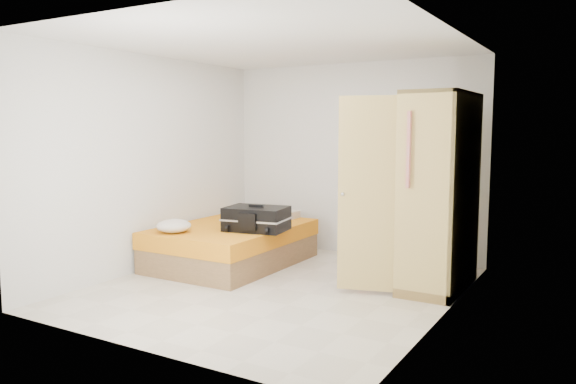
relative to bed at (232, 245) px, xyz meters
The scene contains 7 objects.
room 1.61m from the bed, 31.18° to the right, with size 4.00×4.02×2.60m.
bed is the anchor object (origin of this frame).
wardrobe 2.62m from the bed, ahead, with size 1.15×1.34×2.10m.
person 1.90m from the bed, ahead, with size 0.65×0.43×1.78m, color red.
suitcase 0.61m from the bed, 15.49° to the right, with size 0.81×0.65×0.31m.
round_cushion 0.87m from the bed, 112.65° to the right, with size 0.41×0.41×0.16m, color silver.
pillow 0.92m from the bed, 79.21° to the left, with size 0.56×0.28×0.10m, color silver.
Camera 1 is at (3.10, -5.05, 1.72)m, focal length 35.00 mm.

